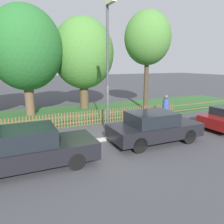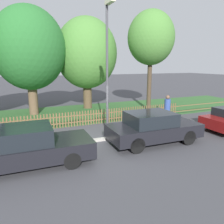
{
  "view_description": "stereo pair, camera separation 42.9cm",
  "coord_description": "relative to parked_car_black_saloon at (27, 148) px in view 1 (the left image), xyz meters",
  "views": [
    {
      "loc": [
        -3.7,
        -8.81,
        3.51
      ],
      "look_at": [
        0.95,
        1.03,
        1.1
      ],
      "focal_mm": 35.0,
      "sensor_mm": 36.0,
      "label": 1
    },
    {
      "loc": [
        -3.31,
        -8.99,
        3.51
      ],
      "look_at": [
        0.95,
        1.03,
        1.1
      ],
      "focal_mm": 35.0,
      "sensor_mm": 36.0,
      "label": 2
    }
  ],
  "objects": [
    {
      "name": "kerb_stone",
      "position": [
        3.33,
        1.41,
        -0.65
      ],
      "size": [
        32.35,
        0.2,
        0.12
      ],
      "primitive_type": "cube",
      "color": "#B2ADA3",
      "rests_on": "ground"
    },
    {
      "name": "tree_mid_park",
      "position": [
        5.01,
        9.1,
        3.56
      ],
      "size": [
        4.71,
        4.71,
        7.01
      ],
      "color": "brown",
      "rests_on": "ground"
    },
    {
      "name": "parked_car_black_saloon",
      "position": [
        0.0,
        0.0,
        0.0
      ],
      "size": [
        4.57,
        1.85,
        1.43
      ],
      "rotation": [
        0.0,
        0.0,
        -0.02
      ],
      "color": "black",
      "rests_on": "ground"
    },
    {
      "name": "parked_car_navy_estate",
      "position": [
        5.39,
        0.26,
        0.01
      ],
      "size": [
        4.18,
        1.88,
        1.42
      ],
      "rotation": [
        0.0,
        0.0,
        -0.02
      ],
      "color": "black",
      "rests_on": "ground"
    },
    {
      "name": "ground_plane",
      "position": [
        3.33,
        1.31,
        -0.71
      ],
      "size": [
        120.0,
        120.0,
        0.0
      ],
      "primitive_type": "plane",
      "color": "#424247"
    },
    {
      "name": "tree_behind_motorcycle",
      "position": [
        0.84,
        8.44,
        3.77
      ],
      "size": [
        4.82,
        4.82,
        7.28
      ],
      "color": "brown",
      "rests_on": "ground"
    },
    {
      "name": "covered_motorcycle",
      "position": [
        5.8,
        2.24,
        -0.09
      ],
      "size": [
        1.84,
        0.81,
        1.02
      ],
      "rotation": [
        0.0,
        0.0,
        0.06
      ],
      "color": "black",
      "rests_on": "ground"
    },
    {
      "name": "grass_strip",
      "position": [
        3.33,
        7.48,
        -0.71
      ],
      "size": [
        32.35,
        6.43,
        0.01
      ],
      "primitive_type": "cube",
      "color": "#33602D",
      "rests_on": "ground"
    },
    {
      "name": "pedestrian_near_fence",
      "position": [
        7.86,
        2.54,
        0.27
      ],
      "size": [
        0.49,
        0.49,
        1.74
      ],
      "rotation": [
        0.0,
        0.0,
        3.81
      ],
      "color": "black",
      "rests_on": "ground"
    },
    {
      "name": "park_fence",
      "position": [
        3.33,
        4.27,
        -0.28
      ],
      "size": [
        32.35,
        0.05,
        0.86
      ],
      "color": "brown",
      "rests_on": "ground"
    },
    {
      "name": "tree_far_left",
      "position": [
        9.12,
        6.51,
        4.61
      ],
      "size": [
        3.4,
        3.4,
        7.31
      ],
      "color": "#473828",
      "rests_on": "ground"
    },
    {
      "name": "street_lamp",
      "position": [
        3.86,
        1.85,
        3.14
      ],
      "size": [
        0.2,
        0.79,
        6.2
      ],
      "color": "#47474C",
      "rests_on": "ground"
    }
  ]
}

